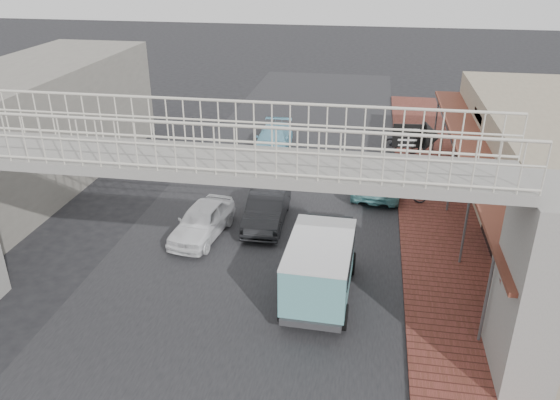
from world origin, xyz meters
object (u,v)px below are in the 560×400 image
(dark_sedan, at_px, (267,208))
(angkot_van, at_px, (320,261))
(white_hatchback, at_px, (202,221))
(motorcycle_near, at_px, (406,191))
(arrow_sign, at_px, (430,137))
(angkot_curb, at_px, (379,178))
(angkot_far, at_px, (273,139))
(motorcycle_far, at_px, (402,143))
(street_clock, at_px, (512,286))

(dark_sedan, distance_m, angkot_van, 5.20)
(angkot_van, bearing_deg, white_hatchback, 147.62)
(motorcycle_near, bearing_deg, arrow_sign, -49.72)
(dark_sedan, distance_m, angkot_curb, 5.64)
(dark_sedan, bearing_deg, angkot_curb, 40.57)
(angkot_far, xyz_separation_m, motorcycle_near, (6.54, -5.43, -0.06))
(white_hatchback, xyz_separation_m, angkot_curb, (6.33, 5.18, -0.03))
(angkot_curb, relative_size, motorcycle_far, 2.32)
(arrow_sign, bearing_deg, dark_sedan, -157.54)
(motorcycle_far, bearing_deg, dark_sedan, 159.40)
(angkot_far, relative_size, angkot_van, 1.00)
(dark_sedan, height_order, street_clock, street_clock)
(angkot_van, bearing_deg, motorcycle_near, 70.39)
(dark_sedan, xyz_separation_m, motorcycle_far, (5.30, 8.53, 0.01))
(arrow_sign, bearing_deg, street_clock, -86.94)
(white_hatchback, bearing_deg, arrow_sign, 36.15)
(motorcycle_near, bearing_deg, angkot_van, 170.79)
(dark_sedan, bearing_deg, angkot_far, 97.33)
(white_hatchback, relative_size, motorcycle_far, 1.99)
(arrow_sign, bearing_deg, angkot_curb, 154.51)
(angkot_curb, distance_m, arrow_sign, 2.91)
(angkot_van, relative_size, motorcycle_near, 2.49)
(motorcycle_near, bearing_deg, angkot_curb, 58.02)
(angkot_van, xyz_separation_m, street_clock, (4.83, -1.89, 0.91))
(motorcycle_near, bearing_deg, street_clock, -155.52)
(angkot_curb, xyz_separation_m, angkot_van, (-1.72, -8.30, 0.69))
(dark_sedan, distance_m, street_clock, 9.85)
(angkot_curb, relative_size, angkot_far, 1.02)
(angkot_far, height_order, motorcycle_far, angkot_far)
(angkot_far, bearing_deg, arrow_sign, -36.14)
(angkot_van, bearing_deg, angkot_far, 108.06)
(white_hatchback, height_order, arrow_sign, arrow_sign)
(angkot_curb, bearing_deg, dark_sedan, 47.75)
(white_hatchback, relative_size, motorcycle_near, 2.15)
(motorcycle_far, bearing_deg, angkot_far, 104.77)
(angkot_van, relative_size, motorcycle_far, 2.29)
(white_hatchback, bearing_deg, angkot_curb, 46.54)
(motorcycle_far, height_order, street_clock, street_clock)
(street_clock, bearing_deg, angkot_curb, 109.69)
(dark_sedan, xyz_separation_m, arrow_sign, (6.01, 3.08, 2.12))
(white_hatchback, height_order, motorcycle_far, white_hatchback)
(angkot_far, distance_m, street_clock, 16.95)
(motorcycle_far, relative_size, street_clock, 0.72)
(angkot_far, xyz_separation_m, angkot_van, (3.71, -12.66, 0.68))
(street_clock, bearing_deg, angkot_van, 161.38)
(angkot_far, xyz_separation_m, street_clock, (8.54, -14.55, 1.59))
(dark_sedan, bearing_deg, white_hatchback, -147.75)
(white_hatchback, relative_size, angkot_van, 0.87)
(dark_sedan, distance_m, motorcycle_far, 10.04)
(angkot_curb, relative_size, arrow_sign, 1.28)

